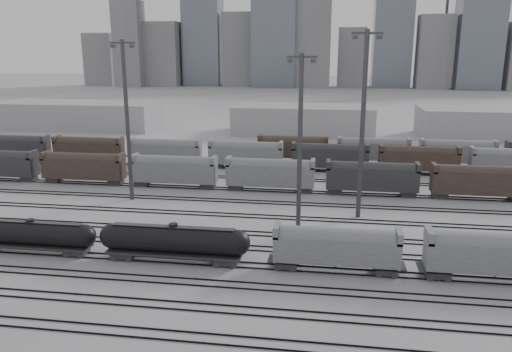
# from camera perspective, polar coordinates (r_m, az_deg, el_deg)

# --- Properties ---
(ground) EXTENTS (900.00, 900.00, 0.00)m
(ground) POSITION_cam_1_polar(r_m,az_deg,el_deg) (58.12, -10.30, -9.89)
(ground) COLOR silver
(ground) RESTS_ON ground
(tracks) EXTENTS (220.00, 71.50, 0.16)m
(tracks) POSITION_cam_1_polar(r_m,az_deg,el_deg) (73.71, -5.96, -4.42)
(tracks) COLOR black
(tracks) RESTS_ON ground
(tank_car_a) EXTENTS (16.14, 2.69, 3.99)m
(tank_car_a) POSITION_cam_1_polar(r_m,az_deg,el_deg) (65.25, -24.28, -6.07)
(tank_car_a) COLOR #272629
(tank_car_a) RESTS_ON ground
(tank_car_b) EXTENTS (17.58, 2.93, 4.35)m
(tank_car_b) POSITION_cam_1_polar(r_m,az_deg,el_deg) (57.80, -9.37, -7.29)
(tank_car_b) COLOR #272629
(tank_car_b) RESTS_ON ground
(hopper_car_a) EXTENTS (13.60, 2.70, 4.86)m
(hopper_car_a) POSITION_cam_1_polar(r_m,az_deg,el_deg) (55.03, 9.16, -7.85)
(hopper_car_a) COLOR #272629
(hopper_car_a) RESTS_ON ground
(hopper_car_b) EXTENTS (14.49, 2.88, 5.18)m
(hopper_car_b) POSITION_cam_1_polar(r_m,az_deg,el_deg) (57.68, 25.90, -7.90)
(hopper_car_b) COLOR #272629
(hopper_car_b) RESTS_ON ground
(light_mast_b) EXTENTS (4.02, 0.64, 25.11)m
(light_mast_b) POSITION_cam_1_polar(r_m,az_deg,el_deg) (80.86, -14.53, 6.50)
(light_mast_b) COLOR #3C3C3F
(light_mast_b) RESTS_ON ground
(light_mast_c) EXTENTS (3.71, 0.59, 23.18)m
(light_mast_c) POSITION_cam_1_polar(r_m,az_deg,el_deg) (62.69, 5.04, 3.84)
(light_mast_c) COLOR #3C3C3F
(light_mast_c) RESTS_ON ground
(light_mast_d) EXTENTS (4.20, 0.67, 26.23)m
(light_mast_d) POSITION_cam_1_polar(r_m,az_deg,el_deg) (70.97, 12.11, 6.11)
(light_mast_d) COLOR #3C3C3F
(light_mast_d) RESTS_ON ground
(bg_string_near) EXTENTS (151.00, 3.00, 5.60)m
(bg_string_near) POSITION_cam_1_polar(r_m,az_deg,el_deg) (85.21, 1.64, 0.11)
(bg_string_near) COLOR gray
(bg_string_near) RESTS_ON ground
(bg_string_mid) EXTENTS (151.00, 3.00, 5.60)m
(bg_string_mid) POSITION_cam_1_polar(r_m,az_deg,el_deg) (100.23, 8.44, 2.10)
(bg_string_mid) COLOR #272629
(bg_string_mid) RESTS_ON ground
(bg_string_far) EXTENTS (66.00, 3.00, 5.60)m
(bg_string_far) POSITION_cam_1_polar(r_m,az_deg,el_deg) (109.50, 17.67, 2.60)
(bg_string_far) COLOR #47352D
(bg_string_far) RESTS_ON ground
(warehouse_left) EXTENTS (50.00, 18.00, 8.00)m
(warehouse_left) POSITION_cam_1_polar(r_m,az_deg,el_deg) (165.82, -19.66, 6.58)
(warehouse_left) COLOR #98989A
(warehouse_left) RESTS_ON ground
(warehouse_mid) EXTENTS (40.00, 18.00, 8.00)m
(warehouse_mid) POSITION_cam_1_polar(r_m,az_deg,el_deg) (146.59, 5.43, 6.45)
(warehouse_mid) COLOR #98989A
(warehouse_mid) RESTS_ON ground
(warehouse_right) EXTENTS (35.00, 18.00, 8.00)m
(warehouse_right) POSITION_cam_1_polar(r_m,az_deg,el_deg) (152.31, 24.65, 5.52)
(warehouse_right) COLOR #98989A
(warehouse_right) RESTS_ON ground
(skyline) EXTENTS (316.00, 22.40, 95.00)m
(skyline) POSITION_cam_1_polar(r_m,az_deg,el_deg) (330.35, 7.63, 15.97)
(skyline) COLOR gray
(skyline) RESTS_ON ground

